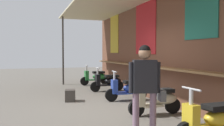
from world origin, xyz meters
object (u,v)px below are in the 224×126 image
(scooter_black, at_px, (109,81))
(scooter_green, at_px, (96,77))
(merchandise_crate, at_px, (70,95))
(scooter_blue, at_px, (129,89))
(scooter_yellow, at_px, (214,119))
(scooter_cream, at_px, (158,99))
(shopper_with_handbag, at_px, (145,82))

(scooter_black, bearing_deg, scooter_green, -91.68)
(merchandise_crate, bearing_deg, scooter_blue, 74.60)
(scooter_green, relative_size, merchandise_crate, 3.55)
(scooter_black, height_order, merchandise_crate, scooter_black)
(scooter_yellow, relative_size, merchandise_crate, 3.55)
(scooter_green, height_order, scooter_yellow, same)
(scooter_black, relative_size, scooter_yellow, 1.00)
(scooter_cream, bearing_deg, merchandise_crate, -50.43)
(scooter_green, distance_m, merchandise_crate, 3.92)
(scooter_green, bearing_deg, scooter_blue, 88.37)
(scooter_yellow, relative_size, shopper_with_handbag, 0.83)
(scooter_yellow, xyz_separation_m, shopper_with_handbag, (-0.53, -1.06, 0.64))
(scooter_black, distance_m, shopper_with_handbag, 5.41)
(scooter_blue, height_order, merchandise_crate, scooter_blue)
(merchandise_crate, bearing_deg, scooter_green, 152.44)
(scooter_green, bearing_deg, scooter_cream, 88.37)
(scooter_blue, bearing_deg, scooter_cream, 93.22)
(scooter_blue, relative_size, shopper_with_handbag, 0.83)
(scooter_cream, distance_m, scooter_yellow, 1.91)
(scooter_cream, relative_size, merchandise_crate, 3.55)
(scooter_blue, bearing_deg, scooter_yellow, 93.22)
(scooter_black, relative_size, shopper_with_handbag, 0.83)
(scooter_blue, relative_size, scooter_cream, 1.00)
(scooter_green, xyz_separation_m, scooter_cream, (5.84, -0.00, 0.00))
(scooter_blue, height_order, shopper_with_handbag, shopper_with_handbag)
(scooter_green, xyz_separation_m, scooter_black, (1.95, -0.00, 0.00))
(shopper_with_handbag, bearing_deg, scooter_yellow, -102.20)
(scooter_cream, bearing_deg, shopper_with_handbag, 54.73)
(scooter_green, relative_size, scooter_yellow, 1.00)
(scooter_cream, height_order, merchandise_crate, scooter_cream)
(scooter_green, relative_size, scooter_black, 1.00)
(scooter_blue, bearing_deg, scooter_green, -86.78)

